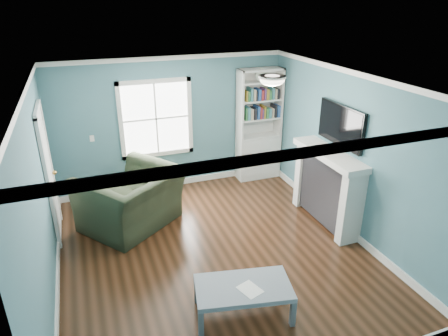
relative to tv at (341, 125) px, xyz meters
name	(u,v)px	position (x,y,z in m)	size (l,w,h in m)	color
floor	(214,252)	(-2.20, -0.20, -1.72)	(5.00, 5.00, 0.00)	black
room_walls	(213,156)	(-2.20, -0.20, -0.14)	(5.00, 5.00, 5.00)	#406D79
trim	(213,179)	(-2.20, -0.20, -0.49)	(4.50, 5.00, 2.60)	white
window	(156,119)	(-2.50, 2.29, -0.27)	(1.40, 0.06, 1.50)	white
bookshelf	(258,136)	(-0.43, 2.10, -0.80)	(0.90, 0.35, 2.31)	silver
fireplace	(327,188)	(-0.12, 0.00, -1.09)	(0.44, 1.58, 1.30)	black
tv	(341,125)	(0.00, 0.00, 0.00)	(0.06, 1.10, 0.65)	black
door	(49,173)	(-4.42, 1.20, -0.65)	(0.12, 0.98, 2.17)	silver
ceiling_fixture	(272,79)	(-1.30, -0.10, 0.82)	(0.38, 0.38, 0.15)	white
light_switch	(92,138)	(-3.70, 2.28, -0.52)	(0.08, 0.01, 0.12)	white
recliner	(131,190)	(-3.23, 1.02, -1.07)	(1.50, 0.97, 1.31)	#252E1D
coffee_table	(243,289)	(-2.29, -1.53, -1.36)	(1.25, 0.85, 0.42)	#4D545C
paper_sheet	(250,289)	(-2.24, -1.62, -1.31)	(0.22, 0.28, 0.00)	white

